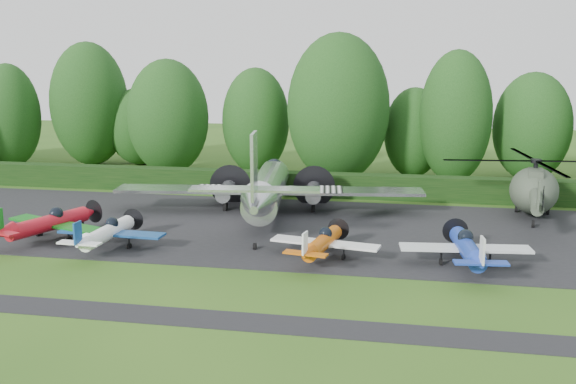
% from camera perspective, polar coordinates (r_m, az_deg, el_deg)
% --- Properties ---
extents(ground, '(160.00, 160.00, 0.00)m').
position_cam_1_polar(ground, '(35.75, -9.27, -7.04)').
color(ground, '#264D15').
rests_on(ground, ground).
extents(apron, '(70.00, 18.00, 0.01)m').
position_cam_1_polar(apron, '(44.88, -4.98, -3.04)').
color(apron, black).
rests_on(apron, ground).
extents(taxiway_verge, '(70.00, 2.00, 0.00)m').
position_cam_1_polar(taxiway_verge, '(30.54, -13.12, -10.52)').
color(taxiway_verge, black).
rests_on(taxiway_verge, ground).
extents(hedgerow, '(90.00, 1.60, 2.00)m').
position_cam_1_polar(hedgerow, '(55.27, -1.95, -0.19)').
color(hedgerow, black).
rests_on(hedgerow, ground).
extents(transport_plane, '(23.19, 17.79, 7.43)m').
position_cam_1_polar(transport_plane, '(47.04, -1.93, 0.28)').
color(transport_plane, silver).
rests_on(transport_plane, ground).
extents(light_plane_red, '(7.46, 7.85, 2.87)m').
position_cam_1_polar(light_plane_red, '(43.60, -20.48, -2.57)').
color(light_plane_red, red).
rests_on(light_plane_red, ground).
extents(light_plane_white, '(6.73, 7.07, 2.58)m').
position_cam_1_polar(light_plane_white, '(40.61, -15.73, -3.46)').
color(light_plane_white, white).
rests_on(light_plane_white, ground).
extents(light_plane_orange, '(6.43, 6.76, 2.47)m').
position_cam_1_polar(light_plane_orange, '(37.20, 3.10, -4.49)').
color(light_plane_orange, '#CC5A0C').
rests_on(light_plane_orange, ground).
extents(light_plane_blue, '(7.27, 7.65, 2.80)m').
position_cam_1_polar(light_plane_blue, '(37.02, 15.64, -4.78)').
color(light_plane_blue, '#1A37A1').
rests_on(light_plane_blue, ground).
extents(helicopter, '(13.29, 15.56, 4.28)m').
position_cam_1_polar(helicopter, '(50.19, 21.06, 0.48)').
color(helicopter, '#3A4535').
rests_on(helicopter, ground).
extents(tree_1, '(7.23, 7.23, 10.28)m').
position_cam_1_polar(tree_1, '(65.00, 20.87, 5.43)').
color(tree_1, black).
rests_on(tree_1, ground).
extents(tree_2, '(6.62, 6.62, 8.38)m').
position_cam_1_polar(tree_2, '(72.22, -13.13, 5.68)').
color(tree_2, black).
rests_on(tree_2, ground).
extents(tree_3, '(6.64, 6.64, 12.32)m').
position_cam_1_polar(tree_3, '(61.49, 14.67, 6.44)').
color(tree_3, black).
rests_on(tree_3, ground).
extents(tree_4, '(9.49, 9.49, 13.86)m').
position_cam_1_polar(tree_4, '(60.06, 4.49, 7.41)').
color(tree_4, black).
rests_on(tree_4, ground).
extents(tree_5, '(6.73, 6.73, 10.62)m').
position_cam_1_polar(tree_5, '(64.65, -2.88, 6.30)').
color(tree_5, black).
rests_on(tree_5, ground).
extents(tree_7, '(6.33, 6.33, 11.02)m').
position_cam_1_polar(tree_7, '(74.97, -23.50, 6.25)').
color(tree_7, black).
rests_on(tree_7, ground).
extents(tree_9, '(5.79, 5.79, 8.79)m').
position_cam_1_polar(tree_9, '(63.85, 11.13, 5.19)').
color(tree_9, black).
rests_on(tree_9, ground).
extents(tree_10, '(8.06, 8.06, 11.48)m').
position_cam_1_polar(tree_10, '(65.38, -10.62, 6.55)').
color(tree_10, black).
rests_on(tree_10, ground).
extents(tree_11, '(8.26, 8.26, 13.27)m').
position_cam_1_polar(tree_11, '(73.09, -17.23, 7.46)').
color(tree_11, black).
rests_on(tree_11, ground).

